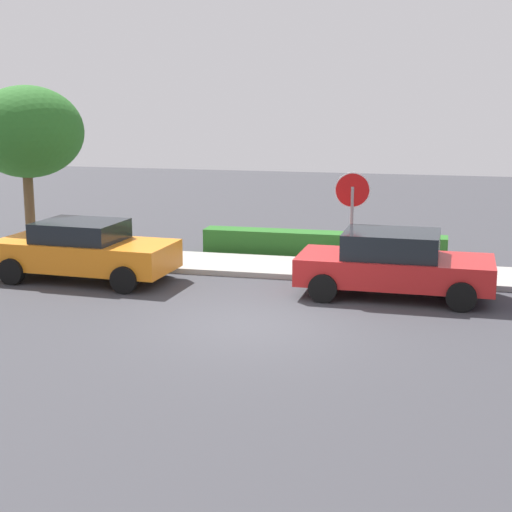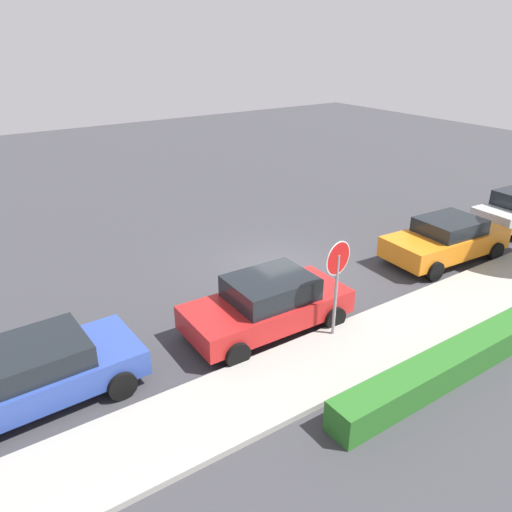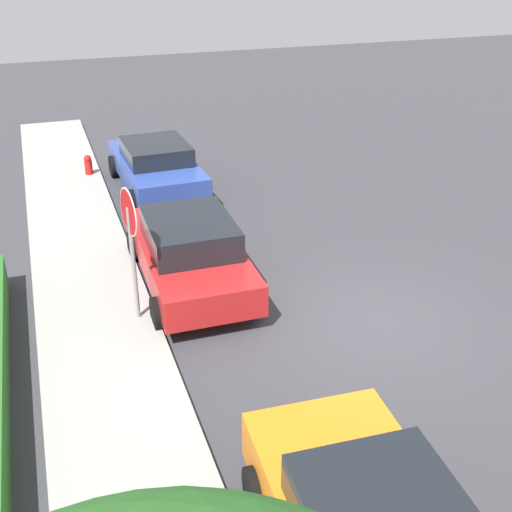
% 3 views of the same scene
% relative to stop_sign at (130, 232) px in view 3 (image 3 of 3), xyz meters
% --- Properties ---
extents(ground_plane, '(60.00, 60.00, 0.00)m').
position_rel_stop_sign_xyz_m(ground_plane, '(-1.38, -4.17, -1.86)').
color(ground_plane, '#38383D').
extents(sidewalk_curb, '(32.00, 2.15, 0.14)m').
position_rel_stop_sign_xyz_m(sidewalk_curb, '(-1.38, 0.75, -1.79)').
color(sidewalk_curb, '#9E9B93').
rests_on(sidewalk_curb, ground_plane).
extents(stop_sign, '(0.85, 0.14, 2.67)m').
position_rel_stop_sign_xyz_m(stop_sign, '(0.00, 0.00, 0.00)').
color(stop_sign, gray).
rests_on(stop_sign, ground_plane).
extents(parked_car_red, '(4.38, 2.16, 1.49)m').
position_rel_stop_sign_xyz_m(parked_car_red, '(1.12, -1.28, -1.10)').
color(parked_car_red, red).
rests_on(parked_car_red, ground_plane).
extents(parked_car_blue, '(4.42, 2.23, 1.38)m').
position_rel_stop_sign_xyz_m(parked_car_blue, '(6.73, -1.72, -1.14)').
color(parked_car_blue, '#2D479E').
rests_on(parked_car_blue, ground_plane).
extents(fire_hydrant, '(0.30, 0.22, 0.72)m').
position_rel_stop_sign_xyz_m(fire_hydrant, '(8.28, 0.01, -1.50)').
color(fire_hydrant, red).
rests_on(fire_hydrant, ground_plane).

